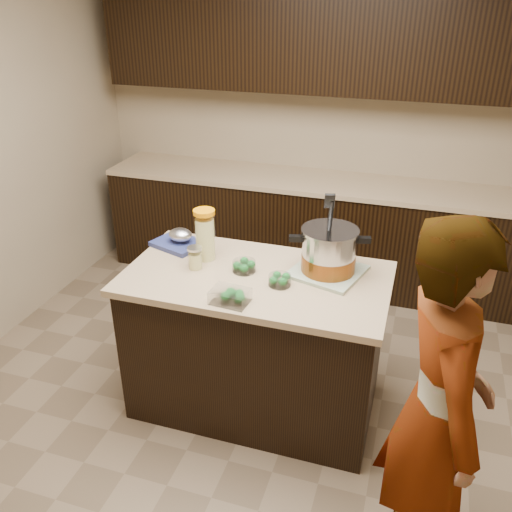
% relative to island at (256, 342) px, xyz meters
% --- Properties ---
extents(ground_plane, '(4.00, 4.00, 0.00)m').
position_rel_island_xyz_m(ground_plane, '(0.00, 0.00, -0.45)').
color(ground_plane, brown).
rests_on(ground_plane, ground).
extents(room_shell, '(4.04, 4.04, 2.72)m').
position_rel_island_xyz_m(room_shell, '(0.00, 0.00, 1.26)').
color(room_shell, tan).
rests_on(room_shell, ground).
extents(back_cabinets, '(3.60, 0.63, 2.33)m').
position_rel_island_xyz_m(back_cabinets, '(0.00, 1.74, 0.49)').
color(back_cabinets, black).
rests_on(back_cabinets, ground).
extents(island, '(1.46, 0.81, 0.90)m').
position_rel_island_xyz_m(island, '(0.00, 0.00, 0.00)').
color(island, black).
rests_on(island, ground).
extents(dish_towel, '(0.44, 0.44, 0.02)m').
position_rel_island_xyz_m(dish_towel, '(0.37, 0.15, 0.46)').
color(dish_towel, '#55764F').
rests_on(dish_towel, island).
extents(stock_pot, '(0.43, 0.38, 0.45)m').
position_rel_island_xyz_m(stock_pot, '(0.37, 0.15, 0.57)').
color(stock_pot, '#B7B7BC').
rests_on(stock_pot, dish_towel).
extents(lemonade_pitcher, '(0.13, 0.13, 0.30)m').
position_rel_island_xyz_m(lemonade_pitcher, '(-0.34, 0.11, 0.59)').
color(lemonade_pitcher, '#D8D484').
rests_on(lemonade_pitcher, island).
extents(mason_jar, '(0.10, 0.10, 0.14)m').
position_rel_island_xyz_m(mason_jar, '(-0.35, -0.02, 0.51)').
color(mason_jar, '#D8D484').
rests_on(mason_jar, island).
extents(broccoli_tub_left, '(0.13, 0.13, 0.06)m').
position_rel_island_xyz_m(broccoli_tub_left, '(-0.08, 0.03, 0.48)').
color(broccoli_tub_left, silver).
rests_on(broccoli_tub_left, island).
extents(broccoli_tub_right, '(0.16, 0.16, 0.06)m').
position_rel_island_xyz_m(broccoli_tub_right, '(0.15, -0.06, 0.47)').
color(broccoli_tub_right, silver).
rests_on(broccoli_tub_right, island).
extents(broccoli_tub_rect, '(0.20, 0.15, 0.07)m').
position_rel_island_xyz_m(broccoli_tub_rect, '(-0.04, -0.31, 0.48)').
color(broccoli_tub_rect, silver).
rests_on(broccoli_tub_rect, island).
extents(blue_tray, '(0.34, 0.31, 0.11)m').
position_rel_island_xyz_m(blue_tray, '(-0.56, 0.22, 0.49)').
color(blue_tray, navy).
rests_on(blue_tray, island).
extents(person, '(0.55, 0.69, 1.68)m').
position_rel_island_xyz_m(person, '(0.98, -0.74, 0.39)').
color(person, gray).
rests_on(person, ground).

